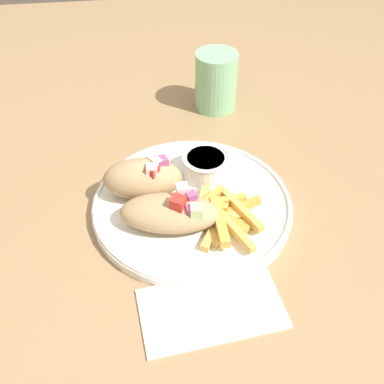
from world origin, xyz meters
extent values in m
cube|color=#9E7A51|center=(0.00, 0.00, 0.72)|extent=(1.58, 1.58, 0.04)
cylinder|color=#9E7A51|center=(0.72, 0.72, 0.35)|extent=(0.06, 0.06, 0.70)
cube|color=silver|center=(0.03, -0.22, 0.74)|extent=(0.18, 0.11, 0.00)
cylinder|color=white|center=(0.02, -0.05, 0.75)|extent=(0.29, 0.29, 0.01)
torus|color=white|center=(0.02, -0.05, 0.76)|extent=(0.28, 0.28, 0.01)
ellipsoid|color=tan|center=(-0.01, -0.09, 0.78)|extent=(0.14, 0.09, 0.04)
cube|color=white|center=(0.01, -0.07, 0.80)|extent=(0.02, 0.02, 0.02)
cube|color=#B7D693|center=(0.02, -0.11, 0.80)|extent=(0.02, 0.02, 0.02)
cube|color=#A34C84|center=(0.02, -0.11, 0.79)|extent=(0.01, 0.01, 0.01)
cube|color=red|center=(0.00, -0.10, 0.80)|extent=(0.02, 0.02, 0.02)
cube|color=silver|center=(0.02, -0.08, 0.80)|extent=(0.02, 0.02, 0.01)
cube|color=#A34C84|center=(0.02, -0.08, 0.80)|extent=(0.02, 0.02, 0.01)
ellipsoid|color=tan|center=(-0.04, -0.02, 0.78)|extent=(0.12, 0.07, 0.06)
cube|color=silver|center=(-0.02, -0.03, 0.81)|extent=(0.02, 0.02, 0.01)
cube|color=red|center=(-0.04, -0.02, 0.80)|extent=(0.02, 0.02, 0.01)
cube|color=white|center=(-0.03, -0.04, 0.81)|extent=(0.02, 0.02, 0.01)
cube|color=#B7D693|center=(-0.03, -0.04, 0.81)|extent=(0.02, 0.02, 0.01)
cube|color=#A34C84|center=(-0.01, -0.02, 0.81)|extent=(0.02, 0.02, 0.02)
cube|color=white|center=(-0.03, -0.01, 0.81)|extent=(0.02, 0.02, 0.01)
cube|color=red|center=(-0.03, -0.04, 0.81)|extent=(0.02, 0.02, 0.02)
cube|color=#E5B251|center=(0.06, -0.09, 0.76)|extent=(0.06, 0.01, 0.01)
cube|color=#E5B251|center=(0.06, -0.11, 0.76)|extent=(0.05, 0.06, 0.01)
cube|color=gold|center=(0.06, -0.08, 0.76)|extent=(0.04, 0.06, 0.01)
cube|color=gold|center=(0.06, -0.09, 0.76)|extent=(0.06, 0.06, 0.01)
cube|color=#E5B251|center=(0.04, -0.07, 0.76)|extent=(0.03, 0.08, 0.01)
cube|color=gold|center=(0.07, -0.10, 0.76)|extent=(0.08, 0.03, 0.01)
cube|color=gold|center=(0.09, -0.08, 0.76)|extent=(0.07, 0.04, 0.01)
cube|color=gold|center=(0.06, -0.06, 0.76)|extent=(0.06, 0.03, 0.01)
cube|color=#E5B251|center=(0.05, -0.11, 0.76)|extent=(0.05, 0.07, 0.01)
cube|color=#E5B251|center=(0.09, -0.09, 0.77)|extent=(0.04, 0.08, 0.01)
cube|color=gold|center=(0.04, -0.07, 0.77)|extent=(0.07, 0.04, 0.01)
cube|color=gold|center=(0.05, -0.11, 0.77)|extent=(0.01, 0.08, 0.01)
cube|color=gold|center=(0.04, -0.07, 0.77)|extent=(0.07, 0.06, 0.01)
cube|color=#E5B251|center=(0.07, -0.12, 0.77)|extent=(0.04, 0.08, 0.01)
cube|color=gold|center=(0.06, -0.07, 0.77)|extent=(0.08, 0.02, 0.01)
cylinder|color=white|center=(0.05, 0.01, 0.77)|extent=(0.07, 0.07, 0.03)
cylinder|color=beige|center=(0.05, 0.01, 0.78)|extent=(0.06, 0.06, 0.01)
torus|color=white|center=(0.05, 0.01, 0.79)|extent=(0.07, 0.07, 0.00)
cylinder|color=#8CCC93|center=(0.10, 0.22, 0.79)|extent=(0.08, 0.08, 0.11)
cylinder|color=silver|center=(0.10, 0.22, 0.78)|extent=(0.07, 0.07, 0.06)
camera|label=1|loc=(-0.03, -0.50, 1.21)|focal=42.00mm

